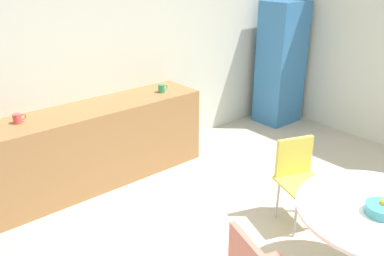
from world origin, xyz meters
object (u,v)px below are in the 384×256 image
object	(u,v)px
round_table	(378,224)
mug_white	(17,119)
mug_green	(162,88)
fruit_bowl	(383,208)
chair_yellow	(298,171)
locker_cabinet	(281,64)

from	to	relation	value
round_table	mug_white	xyz separation A→B (m)	(-1.53, 2.90, 0.33)
mug_green	mug_white	bearing A→B (deg)	176.45
round_table	fruit_bowl	distance (m)	0.17
round_table	mug_green	world-z (taller)	mug_green
fruit_bowl	mug_white	xyz separation A→B (m)	(-1.49, 2.93, 0.17)
round_table	mug_green	distance (m)	2.82
chair_yellow	fruit_bowl	xyz separation A→B (m)	(-0.39, -0.97, 0.26)
fruit_bowl	mug_green	size ratio (longest dim) A/B	1.79
mug_white	fruit_bowl	bearing A→B (deg)	-63.03
fruit_bowl	mug_green	distance (m)	2.84
locker_cabinet	mug_green	world-z (taller)	locker_cabinet
mug_white	mug_green	size ratio (longest dim) A/B	1.00
fruit_bowl	round_table	bearing A→B (deg)	36.01
mug_white	locker_cabinet	bearing A→B (deg)	-2.27
locker_cabinet	fruit_bowl	distance (m)	3.64
mug_white	round_table	bearing A→B (deg)	-62.20
locker_cabinet	chair_yellow	world-z (taller)	locker_cabinet
chair_yellow	fruit_bowl	size ratio (longest dim) A/B	3.60
fruit_bowl	chair_yellow	bearing A→B (deg)	67.93
locker_cabinet	mug_green	xyz separation A→B (m)	(-2.18, 0.05, 0.03)
locker_cabinet	chair_yellow	bearing A→B (deg)	-137.20
round_table	fruit_bowl	size ratio (longest dim) A/B	5.13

